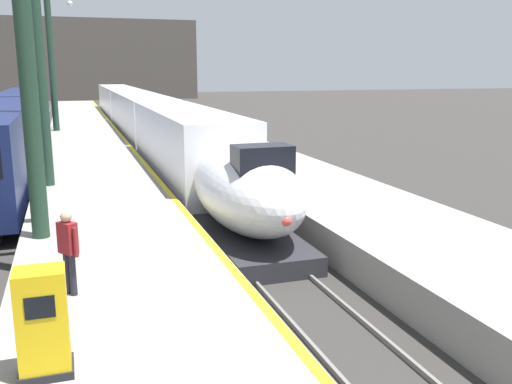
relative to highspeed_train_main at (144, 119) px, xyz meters
The scene contains 14 objects.
platform_left 13.42m from the highspeed_train_main, 107.67° to the right, with size 4.80×110.00×1.05m, color gray.
platform_right 13.42m from the highspeed_train_main, 72.33° to the right, with size 4.80×110.00×1.05m, color gray.
platform_left_safety_stripe 12.87m from the highspeed_train_main, 97.92° to the right, with size 0.20×107.80×0.01m, color yellow.
rail_main_left 10.17m from the highspeed_train_main, 94.30° to the right, with size 0.08×110.00×0.12m, color slate.
rail_main_right 10.17m from the highspeed_train_main, 85.70° to the right, with size 0.08×110.00×0.12m, color slate.
rail_secondary_right 12.53m from the highspeed_train_main, 126.41° to the right, with size 0.08×110.00×0.12m, color slate.
highspeed_train_main is the anchor object (origin of this frame).
regional_train_adjacent 9.21m from the highspeed_train_main, 151.57° to the right, with size 2.85×36.60×3.80m.
station_column_mid 26.14m from the highspeed_train_main, 103.27° to the right, with size 4.00×0.68×9.34m.
station_column_far 19.40m from the highspeed_train_main, 108.27° to the right, with size 4.00×0.68×9.32m.
station_column_distant 8.11m from the highspeed_train_main, 156.31° to the left, with size 4.00×0.68×9.75m.
passenger_mid_platform 29.78m from the highspeed_train_main, 100.01° to the right, with size 0.40×0.48×1.69m.
ticket_machine_yellow 32.79m from the highspeed_train_main, 99.74° to the right, with size 0.76×0.62×1.60m.
terminus_back_wall 64.73m from the highspeed_train_main, 90.00° to the left, with size 36.00×2.00×14.00m, color #4C4742.
Camera 1 is at (-4.99, -2.88, 5.40)m, focal length 39.44 mm.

